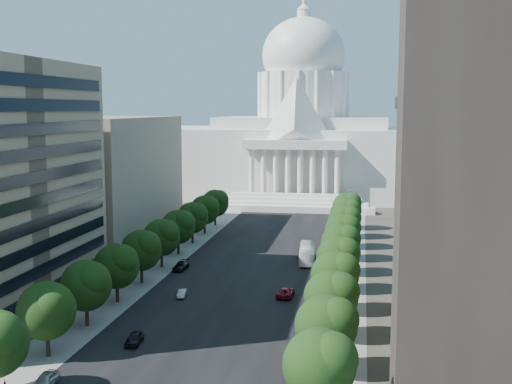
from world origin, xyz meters
The scene contains 36 objects.
road_asphalt centered at (0.00, 90.00, 0.00)m, with size 30.00×260.00×0.01m, color black.
sidewalk_left centered at (-19.00, 90.00, 0.00)m, with size 8.00×260.00×0.02m, color gray.
sidewalk_right centered at (19.00, 90.00, 0.00)m, with size 8.00×260.00×0.02m, color gray.
capitol centered at (0.00, 184.89, 20.01)m, with size 120.00×56.00×73.00m.
office_block_left_far centered at (-48.00, 100.00, 15.00)m, with size 38.00×52.00×30.00m, color gray.
tree_l_b centered at (-17.66, 23.81, 6.45)m, with size 7.79×7.60×9.97m.
tree_l_c centered at (-17.66, 35.81, 6.45)m, with size 7.79×7.60×9.97m.
tree_l_d centered at (-17.66, 47.81, 6.45)m, with size 7.79×7.60×9.97m.
tree_l_e centered at (-17.66, 59.81, 6.45)m, with size 7.79×7.60×9.97m.
tree_l_f centered at (-17.66, 71.81, 6.45)m, with size 7.79×7.60×9.97m.
tree_l_g centered at (-17.66, 83.81, 6.45)m, with size 7.79×7.60×9.97m.
tree_l_h centered at (-17.66, 95.81, 6.45)m, with size 7.79×7.60×9.97m.
tree_l_i centered at (-17.66, 107.81, 6.45)m, with size 7.79×7.60×9.97m.
tree_l_j centered at (-17.66, 119.81, 6.45)m, with size 7.79×7.60×9.97m.
tree_r_a centered at (18.34, 11.81, 6.45)m, with size 7.79×7.60×9.97m.
tree_r_b centered at (18.34, 23.81, 6.45)m, with size 7.79×7.60×9.97m.
tree_r_c centered at (18.34, 35.81, 6.45)m, with size 7.79×7.60×9.97m.
tree_r_d centered at (18.34, 47.81, 6.45)m, with size 7.79×7.60×9.97m.
tree_r_e centered at (18.34, 59.81, 6.45)m, with size 7.79×7.60×9.97m.
tree_r_f centered at (18.34, 71.81, 6.45)m, with size 7.79×7.60×9.97m.
tree_r_g centered at (18.34, 83.81, 6.45)m, with size 7.79×7.60×9.97m.
tree_r_h centered at (18.34, 95.81, 6.45)m, with size 7.79×7.60×9.97m.
tree_r_i centered at (18.34, 107.81, 6.45)m, with size 7.79×7.60×9.97m.
tree_r_j centered at (18.34, 119.81, 6.45)m, with size 7.79×7.60×9.97m.
streetlight_a centered at (19.90, 10.00, 5.82)m, with size 2.61×0.44×9.00m.
streetlight_b centered at (19.90, 35.00, 5.82)m, with size 2.61×0.44×9.00m.
streetlight_c centered at (19.90, 60.00, 5.82)m, with size 2.61×0.44×9.00m.
streetlight_d centered at (19.90, 85.00, 5.82)m, with size 2.61×0.44×9.00m.
streetlight_e centered at (19.90, 110.00, 5.82)m, with size 2.61×0.44×9.00m.
streetlight_f centered at (19.90, 135.00, 5.82)m, with size 2.61×0.44×9.00m.
car_dark_a centered at (-8.45, 30.01, 0.78)m, with size 1.85×4.61×1.57m, color black.
car_silver centered at (-8.11, 52.48, 0.65)m, with size 1.39×3.97×1.31m, color #939599.
car_red centered at (9.34, 55.53, 0.78)m, with size 2.59×5.62×1.56m, color maroon.
car_dark_b centered at (-13.50, 70.42, 0.81)m, with size 2.26×5.56×1.61m, color black.
car_parked centered at (-13.83, 15.23, 0.81)m, with size 1.92×4.78×1.63m, color #ABAFB3.
city_bus centered at (10.78, 81.54, 1.80)m, with size 3.02×12.92×3.60m, color white.
Camera 1 is at (21.91, -50.55, 32.07)m, focal length 45.00 mm.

